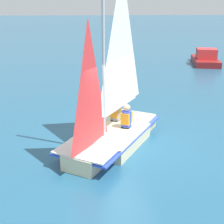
% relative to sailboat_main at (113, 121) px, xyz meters
% --- Properties ---
extents(ground_plane, '(260.00, 260.00, 0.00)m').
position_rel_sailboat_main_xyz_m(ground_plane, '(-0.02, -0.04, -0.72)').
color(ground_plane, '#235675').
extents(sailboat_main, '(3.47, 4.21, 5.19)m').
position_rel_sailboat_main_xyz_m(sailboat_main, '(0.00, 0.00, 0.00)').
color(sailboat_main, beige).
rests_on(sailboat_main, ground_plane).
extents(sailor_helm, '(0.41, 0.43, 1.16)m').
position_rel_sailboat_main_xyz_m(sailor_helm, '(0.45, 0.23, -0.10)').
color(sailor_helm, black).
rests_on(sailor_helm, ground_plane).
extents(sailor_crew, '(0.41, 0.43, 1.16)m').
position_rel_sailboat_main_xyz_m(sailor_crew, '(0.18, 0.88, -0.09)').
color(sailor_crew, black).
rests_on(sailor_crew, ground_plane).
extents(motorboat_distant, '(2.47, 4.13, 1.11)m').
position_rel_sailboat_main_xyz_m(motorboat_distant, '(7.90, 12.82, -0.33)').
color(motorboat_distant, maroon).
rests_on(motorboat_distant, ground_plane).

